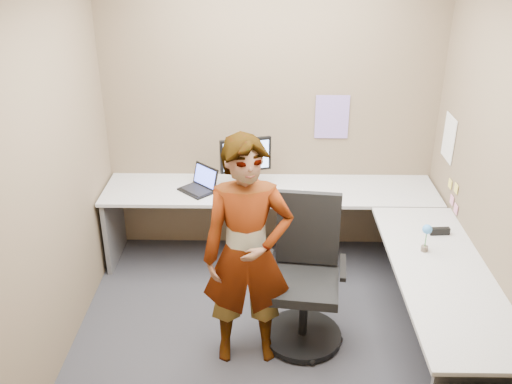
{
  "coord_description": "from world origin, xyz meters",
  "views": [
    {
      "loc": [
        -0.05,
        -3.61,
        2.92
      ],
      "look_at": [
        -0.11,
        0.25,
        1.05
      ],
      "focal_mm": 40.0,
      "sensor_mm": 36.0,
      "label": 1
    }
  ],
  "objects_px": {
    "desk": "(324,237)",
    "monitor": "(246,158)",
    "person": "(247,254)",
    "office_chair": "(305,285)"
  },
  "relations": [
    {
      "from": "desk",
      "to": "office_chair",
      "type": "height_order",
      "value": "office_chair"
    },
    {
      "from": "desk",
      "to": "office_chair",
      "type": "xyz_separation_m",
      "value": [
        -0.18,
        -0.49,
        -0.13
      ]
    },
    {
      "from": "monitor",
      "to": "person",
      "type": "relative_size",
      "value": 0.26
    },
    {
      "from": "person",
      "to": "desk",
      "type": "bearing_deg",
      "value": 43.48
    },
    {
      "from": "desk",
      "to": "person",
      "type": "distance_m",
      "value": 0.95
    },
    {
      "from": "office_chair",
      "to": "person",
      "type": "xyz_separation_m",
      "value": [
        -0.42,
        -0.21,
        0.39
      ]
    },
    {
      "from": "desk",
      "to": "person",
      "type": "relative_size",
      "value": 1.76
    },
    {
      "from": "desk",
      "to": "monitor",
      "type": "height_order",
      "value": "monitor"
    },
    {
      "from": "office_chair",
      "to": "desk",
      "type": "bearing_deg",
      "value": 76.25
    },
    {
      "from": "monitor",
      "to": "person",
      "type": "distance_m",
      "value": 1.28
    }
  ]
}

